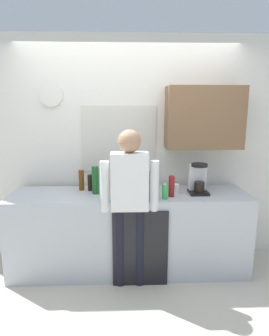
{
  "coord_description": "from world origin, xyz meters",
  "views": [
    {
      "loc": [
        -0.05,
        -2.73,
        1.81
      ],
      "look_at": [
        0.06,
        0.25,
        1.18
      ],
      "focal_mm": 31.2,
      "sensor_mm": 36.0,
      "label": 1
    }
  ],
  "objects_px": {
    "dish_soap": "(165,191)",
    "bottle_amber_beer": "(81,180)",
    "bottle_red_vinegar": "(171,186)",
    "cup_white_mug": "(176,188)",
    "mixing_bowl": "(140,196)",
    "coffee_maker": "(198,180)",
    "person_at_sink": "(130,196)",
    "bottle_green_wine": "(95,180)",
    "potted_plant": "(146,179)",
    "bottle_dark_sauce": "(90,183)"
  },
  "relations": [
    {
      "from": "bottle_green_wine",
      "to": "dish_soap",
      "type": "distance_m",
      "value": 0.75
    },
    {
      "from": "dish_soap",
      "to": "bottle_dark_sauce",
      "type": "bearing_deg",
      "value": 157.22
    },
    {
      "from": "cup_white_mug",
      "to": "person_at_sink",
      "type": "bearing_deg",
      "value": -148.87
    },
    {
      "from": "cup_white_mug",
      "to": "person_at_sink",
      "type": "relative_size",
      "value": 0.06
    },
    {
      "from": "coffee_maker",
      "to": "person_at_sink",
      "type": "relative_size",
      "value": 0.21
    },
    {
      "from": "cup_white_mug",
      "to": "dish_soap",
      "type": "distance_m",
      "value": 0.26
    },
    {
      "from": "bottle_dark_sauce",
      "to": "bottle_red_vinegar",
      "type": "distance_m",
      "value": 0.91
    },
    {
      "from": "mixing_bowl",
      "to": "person_at_sink",
      "type": "height_order",
      "value": "person_at_sink"
    },
    {
      "from": "coffee_maker",
      "to": "bottle_green_wine",
      "type": "height_order",
      "value": "coffee_maker"
    },
    {
      "from": "coffee_maker",
      "to": "bottle_amber_beer",
      "type": "bearing_deg",
      "value": 172.85
    },
    {
      "from": "bottle_amber_beer",
      "to": "mixing_bowl",
      "type": "xyz_separation_m",
      "value": [
        0.64,
        -0.38,
        -0.07
      ]
    },
    {
      "from": "coffee_maker",
      "to": "bottle_amber_beer",
      "type": "xyz_separation_m",
      "value": [
        -1.28,
        0.16,
        -0.03
      ]
    },
    {
      "from": "bottle_red_vinegar",
      "to": "person_at_sink",
      "type": "height_order",
      "value": "person_at_sink"
    },
    {
      "from": "bottle_green_wine",
      "to": "person_at_sink",
      "type": "relative_size",
      "value": 0.19
    },
    {
      "from": "coffee_maker",
      "to": "bottle_red_vinegar",
      "type": "height_order",
      "value": "coffee_maker"
    },
    {
      "from": "coffee_maker",
      "to": "bottle_dark_sauce",
      "type": "distance_m",
      "value": 1.19
    },
    {
      "from": "bottle_green_wine",
      "to": "mixing_bowl",
      "type": "distance_m",
      "value": 0.54
    },
    {
      "from": "mixing_bowl",
      "to": "potted_plant",
      "type": "xyz_separation_m",
      "value": [
        0.09,
        0.33,
        0.09
      ]
    },
    {
      "from": "bottle_amber_beer",
      "to": "person_at_sink",
      "type": "bearing_deg",
      "value": -40.16
    },
    {
      "from": "coffee_maker",
      "to": "cup_white_mug",
      "type": "distance_m",
      "value": 0.26
    },
    {
      "from": "coffee_maker",
      "to": "bottle_red_vinegar",
      "type": "xyz_separation_m",
      "value": [
        -0.31,
        -0.11,
        -0.04
      ]
    },
    {
      "from": "potted_plant",
      "to": "dish_soap",
      "type": "xyz_separation_m",
      "value": [
        0.17,
        -0.3,
        -0.05
      ]
    },
    {
      "from": "bottle_red_vinegar",
      "to": "mixing_bowl",
      "type": "distance_m",
      "value": 0.36
    },
    {
      "from": "bottle_red_vinegar",
      "to": "bottle_amber_beer",
      "type": "distance_m",
      "value": 1.01
    },
    {
      "from": "cup_white_mug",
      "to": "mixing_bowl",
      "type": "distance_m",
      "value": 0.47
    },
    {
      "from": "coffee_maker",
      "to": "cup_white_mug",
      "type": "xyz_separation_m",
      "value": [
        -0.24,
        0.02,
        -0.1
      ]
    },
    {
      "from": "bottle_amber_beer",
      "to": "potted_plant",
      "type": "height_order",
      "value": "same"
    },
    {
      "from": "coffee_maker",
      "to": "bottle_green_wine",
      "type": "bearing_deg",
      "value": 179.11
    },
    {
      "from": "bottle_red_vinegar",
      "to": "person_at_sink",
      "type": "distance_m",
      "value": 0.47
    },
    {
      "from": "potted_plant",
      "to": "person_at_sink",
      "type": "xyz_separation_m",
      "value": [
        -0.19,
        -0.39,
        -0.07
      ]
    },
    {
      "from": "bottle_green_wine",
      "to": "cup_white_mug",
      "type": "distance_m",
      "value": 0.87
    },
    {
      "from": "cup_white_mug",
      "to": "dish_soap",
      "type": "bearing_deg",
      "value": -124.94
    },
    {
      "from": "mixing_bowl",
      "to": "person_at_sink",
      "type": "bearing_deg",
      "value": -148.8
    },
    {
      "from": "coffee_maker",
      "to": "bottle_red_vinegar",
      "type": "relative_size",
      "value": 1.5
    },
    {
      "from": "mixing_bowl",
      "to": "bottle_dark_sauce",
      "type": "bearing_deg",
      "value": 146.13
    },
    {
      "from": "coffee_maker",
      "to": "dish_soap",
      "type": "bearing_deg",
      "value": -153.3
    },
    {
      "from": "bottle_green_wine",
      "to": "cup_white_mug",
      "type": "bearing_deg",
      "value": 0.05
    },
    {
      "from": "cup_white_mug",
      "to": "mixing_bowl",
      "type": "relative_size",
      "value": 0.43
    },
    {
      "from": "mixing_bowl",
      "to": "person_at_sink",
      "type": "distance_m",
      "value": 0.13
    },
    {
      "from": "cup_white_mug",
      "to": "bottle_red_vinegar",
      "type": "bearing_deg",
      "value": -117.41
    },
    {
      "from": "coffee_maker",
      "to": "person_at_sink",
      "type": "xyz_separation_m",
      "value": [
        -0.75,
        -0.29,
        -0.09
      ]
    },
    {
      "from": "dish_soap",
      "to": "bottle_amber_beer",
      "type": "bearing_deg",
      "value": 158.28
    },
    {
      "from": "coffee_maker",
      "to": "mixing_bowl",
      "type": "bearing_deg",
      "value": -160.69
    },
    {
      "from": "cup_white_mug",
      "to": "bottle_green_wine",
      "type": "bearing_deg",
      "value": -179.95
    },
    {
      "from": "potted_plant",
      "to": "dish_soap",
      "type": "bearing_deg",
      "value": -60.73
    },
    {
      "from": "cup_white_mug",
      "to": "mixing_bowl",
      "type": "height_order",
      "value": "cup_white_mug"
    },
    {
      "from": "potted_plant",
      "to": "bottle_green_wine",
      "type": "bearing_deg",
      "value": -171.33
    },
    {
      "from": "coffee_maker",
      "to": "bottle_dark_sauce",
      "type": "bearing_deg",
      "value": 173.34
    },
    {
      "from": "bottle_dark_sauce",
      "to": "mixing_bowl",
      "type": "distance_m",
      "value": 0.65
    },
    {
      "from": "bottle_amber_beer",
      "to": "dish_soap",
      "type": "xyz_separation_m",
      "value": [
        0.89,
        -0.35,
        -0.04
      ]
    }
  ]
}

